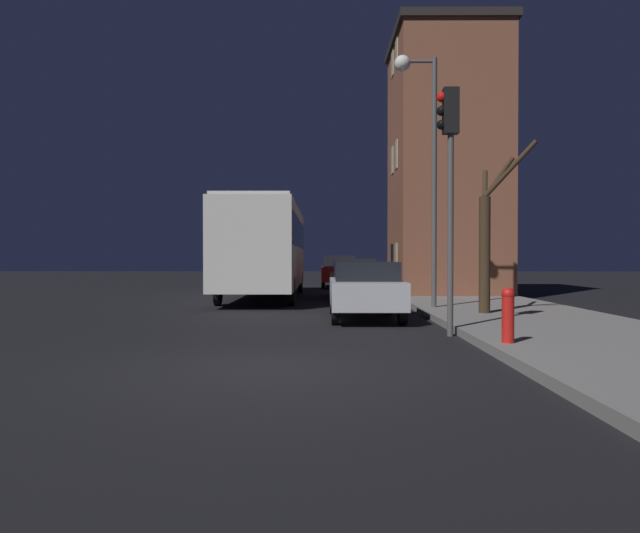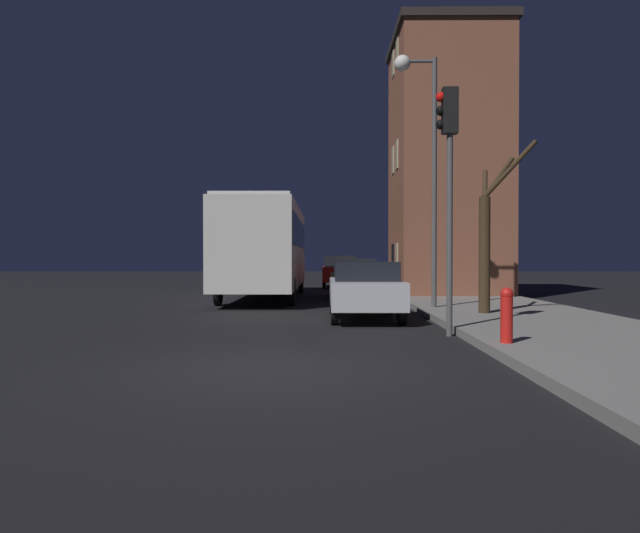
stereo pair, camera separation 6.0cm
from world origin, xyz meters
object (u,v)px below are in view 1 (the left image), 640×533
object	(u,v)px
streetlamp	(421,132)
car_near_lane	(365,288)
car_far_lane	(339,271)
fire_hydrant	(508,314)
traffic_light	(449,160)
bare_tree	(487,239)
car_mid_lane	(353,278)
bus	(265,243)

from	to	relation	value
streetlamp	car_near_lane	size ratio (longest dim) A/B	1.68
car_far_lane	car_near_lane	bearing A→B (deg)	-89.22
fire_hydrant	traffic_light	bearing A→B (deg)	104.04
streetlamp	fire_hydrant	size ratio (longest dim) A/B	7.79
streetlamp	fire_hydrant	distance (m)	8.57
fire_hydrant	streetlamp	bearing A→B (deg)	92.10
bare_tree	car_near_lane	distance (m)	3.32
car_mid_lane	fire_hydrant	world-z (taller)	car_mid_lane
streetlamp	traffic_light	world-z (taller)	streetlamp
car_near_lane	car_mid_lane	size ratio (longest dim) A/B	0.88
traffic_light	bare_tree	distance (m)	4.02
streetlamp	bare_tree	size ratio (longest dim) A/B	1.66
bus	bare_tree	bearing A→B (deg)	-51.78
traffic_light	car_far_lane	distance (m)	20.49
streetlamp	car_far_lane	world-z (taller)	streetlamp
traffic_light	car_near_lane	distance (m)	4.53
bare_tree	bus	xyz separation A→B (m)	(-6.33, 8.04, 0.08)
bus	fire_hydrant	distance (m)	14.59
traffic_light	bus	distance (m)	12.40
traffic_light	car_mid_lane	bearing A→B (deg)	96.46
bare_tree	fire_hydrant	bearing A→B (deg)	-101.41
car_far_lane	bus	bearing A→B (deg)	-108.85
car_mid_lane	fire_hydrant	bearing A→B (deg)	-82.34
car_mid_lane	bare_tree	bearing A→B (deg)	-70.25
bare_tree	bus	world-z (taller)	bare_tree
bare_tree	streetlamp	bearing A→B (deg)	127.08
streetlamp	fire_hydrant	xyz separation A→B (m)	(0.27, -7.33, -4.43)
car_near_lane	fire_hydrant	size ratio (longest dim) A/B	4.64
traffic_light	fire_hydrant	world-z (taller)	traffic_light
car_mid_lane	car_near_lane	bearing A→B (deg)	-90.78
streetlamp	bus	world-z (taller)	streetlamp
car_mid_lane	car_far_lane	world-z (taller)	car_far_lane
bare_tree	car_mid_lane	xyz separation A→B (m)	(-2.96, 8.25, -1.24)
streetlamp	car_mid_lane	size ratio (longest dim) A/B	1.47
bus	car_far_lane	size ratio (longest dim) A/B	2.59
streetlamp	traffic_light	size ratio (longest dim) A/B	1.44
streetlamp	traffic_light	xyz separation A→B (m)	(-0.27, -5.20, -1.59)
bare_tree	bus	distance (m)	10.23
streetlamp	traffic_light	bearing A→B (deg)	-92.93
bus	car_near_lane	world-z (taller)	bus
bare_tree	car_near_lane	size ratio (longest dim) A/B	1.01
bare_tree	car_far_lane	world-z (taller)	bare_tree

